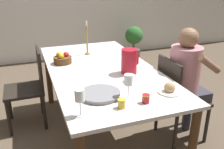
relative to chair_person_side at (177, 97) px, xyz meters
The scene contains 16 objects.
ground_plane 0.90m from the chair_person_side, 155.01° to the left, with size 20.00×20.00×0.00m, color brown.
dining_table 0.79m from the chair_person_side, 155.01° to the left, with size 1.01×1.96×0.76m.
chair_person_side is the anchor object (origin of this frame).
chair_opposite 1.60m from the chair_person_side, 149.97° to the left, with size 0.42×0.42×0.89m.
person_seated 0.24m from the chair_person_side, ahead, with size 0.39×0.41×1.18m.
red_pitcher 0.64m from the chair_person_side, 164.95° to the left, with size 0.17×0.15×0.23m.
wine_glass_water 0.89m from the chair_person_side, 153.61° to the right, with size 0.07×0.07×0.19m.
wine_glass_juice 1.27m from the chair_person_side, 156.86° to the right, with size 0.07×0.07×0.19m.
teacup_near_person 0.64m from the chair_person_side, behind, with size 0.13×0.13×0.07m.
serving_tray 0.97m from the chair_person_side, 165.09° to the right, with size 0.32×0.32×0.03m.
bread_plate 0.60m from the chair_person_side, 133.92° to the right, with size 0.19×0.19×0.09m.
jam_jar_amber 0.98m from the chair_person_side, 149.98° to the right, with size 0.06×0.06×0.07m.
jam_jar_red 0.82m from the chair_person_side, 143.12° to the right, with size 0.06×0.06×0.07m.
fruit_bowl 1.25m from the chair_person_side, 148.94° to the left, with size 0.19×0.19×0.12m.
candlestick_tall 1.18m from the chair_person_side, 130.12° to the left, with size 0.06×0.06×0.39m.
potted_plant 2.78m from the chair_person_side, 74.48° to the left, with size 0.36×0.36×0.65m.
Camera 1 is at (-0.70, -2.21, 1.64)m, focal length 40.00 mm.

